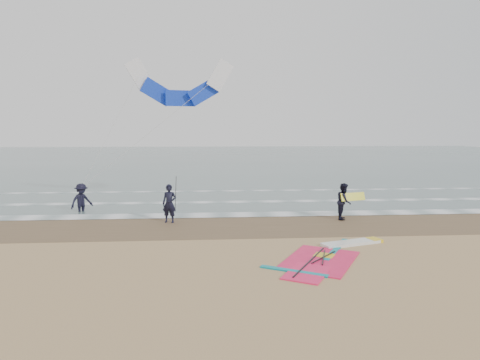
{
  "coord_description": "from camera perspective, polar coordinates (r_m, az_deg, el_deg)",
  "views": [
    {
      "loc": [
        -1.65,
        -13.11,
        4.42
      ],
      "look_at": [
        -0.34,
        5.0,
        2.2
      ],
      "focal_mm": 32.0,
      "sensor_mm": 36.0,
      "label": 1
    }
  ],
  "objects": [
    {
      "name": "ground",
      "position": [
        13.94,
        2.95,
        -11.53
      ],
      "size": [
        120.0,
        120.0,
        0.0
      ],
      "primitive_type": "plane",
      "color": "tan",
      "rests_on": "ground"
    },
    {
      "name": "sea_water",
      "position": [
        61.29,
        -2.58,
        2.85
      ],
      "size": [
        120.0,
        80.0,
        0.02
      ],
      "primitive_type": "cube",
      "color": "#47605E",
      "rests_on": "ground"
    },
    {
      "name": "wet_sand_band",
      "position": [
        19.69,
        0.79,
        -5.99
      ],
      "size": [
        120.0,
        5.0,
        0.01
      ],
      "primitive_type": "cube",
      "color": "brown",
      "rests_on": "ground"
    },
    {
      "name": "foam_waterline",
      "position": [
        24.02,
        -0.12,
        -3.56
      ],
      "size": [
        120.0,
        9.15,
        0.02
      ],
      "color": "white",
      "rests_on": "ground"
    },
    {
      "name": "windsurf_rig",
      "position": [
        15.36,
        11.94,
        -9.79
      ],
      "size": [
        5.13,
        4.85,
        0.12
      ],
      "color": "white",
      "rests_on": "ground"
    },
    {
      "name": "person_standing",
      "position": [
        20.26,
        -9.4,
        -3.12
      ],
      "size": [
        0.73,
        0.56,
        1.81
      ],
      "primitive_type": "imported",
      "rotation": [
        0.0,
        0.0,
        -0.2
      ],
      "color": "black",
      "rests_on": "ground"
    },
    {
      "name": "person_walking",
      "position": [
        21.31,
        13.69,
        -2.78
      ],
      "size": [
        0.93,
        1.04,
        1.77
      ],
      "primitive_type": "imported",
      "rotation": [
        0.0,
        0.0,
        1.21
      ],
      "color": "black",
      "rests_on": "ground"
    },
    {
      "name": "person_wading",
      "position": [
        23.96,
        -20.41,
        -1.83
      ],
      "size": [
        1.35,
        1.34,
        1.87
      ],
      "primitive_type": "imported",
      "rotation": [
        0.0,
        0.0,
        0.78
      ],
      "color": "black",
      "rests_on": "ground"
    },
    {
      "name": "held_pole",
      "position": [
        20.17,
        -8.58,
        -1.93
      ],
      "size": [
        0.17,
        0.86,
        1.82
      ],
      "color": "black",
      "rests_on": "ground"
    },
    {
      "name": "carried_kiteboard",
      "position": [
        21.31,
        14.82,
        -2.17
      ],
      "size": [
        1.3,
        0.51,
        0.39
      ],
      "color": "yellow",
      "rests_on": "ground"
    },
    {
      "name": "surf_kite",
      "position": [
        25.07,
        -8.02,
        12.23
      ],
      "size": [
        8.2,
        2.51,
        7.1
      ],
      "color": "white",
      "rests_on": "ground"
    }
  ]
}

